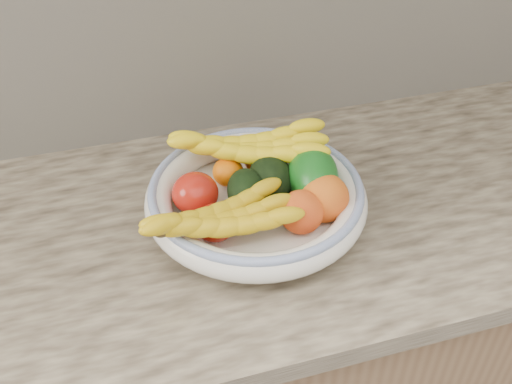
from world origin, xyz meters
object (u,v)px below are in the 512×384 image
at_px(green_mango, 313,176).
at_px(banana_bunch_back, 248,151).
at_px(banana_bunch_front, 221,222).
at_px(fruit_bowl, 256,197).

distance_m(green_mango, banana_bunch_back, 0.13).
bearing_deg(banana_bunch_front, banana_bunch_back, 53.94).
bearing_deg(fruit_bowl, green_mango, -1.80).
xyz_separation_m(banana_bunch_back, banana_bunch_front, (-0.09, -0.17, -0.01)).
bearing_deg(banana_bunch_back, banana_bunch_front, -103.80).
bearing_deg(banana_bunch_front, green_mango, 16.02).
xyz_separation_m(fruit_bowl, banana_bunch_back, (0.01, 0.09, 0.04)).
relative_size(fruit_bowl, banana_bunch_back, 1.27).
relative_size(fruit_bowl, green_mango, 2.89).
xyz_separation_m(fruit_bowl, green_mango, (0.10, -0.00, 0.03)).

